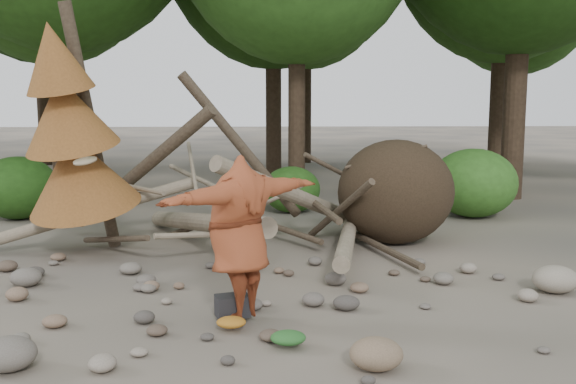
{
  "coord_description": "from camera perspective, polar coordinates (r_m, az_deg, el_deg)",
  "views": [
    {
      "loc": [
        0.06,
        -7.57,
        2.7
      ],
      "look_at": [
        0.45,
        1.5,
        1.4
      ],
      "focal_mm": 40.0,
      "sensor_mm": 36.0,
      "label": 1
    }
  ],
  "objects": [
    {
      "name": "ground",
      "position": [
        8.04,
        -2.77,
        -11.49
      ],
      "size": [
        120.0,
        120.0,
        0.0
      ],
      "primitive_type": "plane",
      "color": "#514C44",
      "rests_on": "ground"
    },
    {
      "name": "deadfall_pile",
      "position": [
        12.1,
        6.91,
        -0.23
      ],
      "size": [
        8.55,
        5.24,
        3.3
      ],
      "color": "#332619",
      "rests_on": "ground"
    },
    {
      "name": "dead_conifer",
      "position": [
        11.41,
        -18.66,
        4.76
      ],
      "size": [
        2.06,
        2.16,
        4.35
      ],
      "color": "#4C3F30",
      "rests_on": "ground"
    },
    {
      "name": "bush_left",
      "position": [
        15.9,
        -22.88,
        0.35
      ],
      "size": [
        1.8,
        1.8,
        1.44
      ],
      "primitive_type": "ellipsoid",
      "color": "#1F4712",
      "rests_on": "ground"
    },
    {
      "name": "bush_mid",
      "position": [
        15.54,
        0.31,
        0.22
      ],
      "size": [
        1.4,
        1.4,
        1.12
      ],
      "primitive_type": "ellipsoid",
      "color": "#29591A",
      "rests_on": "ground"
    },
    {
      "name": "bush_right",
      "position": [
        15.5,
        16.17,
        0.78
      ],
      "size": [
        2.0,
        2.0,
        1.6
      ],
      "primitive_type": "ellipsoid",
      "color": "#336A21",
      "rests_on": "ground"
    },
    {
      "name": "frisbee_thrower",
      "position": [
        7.74,
        -4.37,
        -4.0
      ],
      "size": [
        3.18,
        2.16,
        1.99
      ],
      "color": "brown",
      "rests_on": "ground"
    },
    {
      "name": "backpack",
      "position": [
        8.06,
        -4.96,
        -10.44
      ],
      "size": [
        0.46,
        0.37,
        0.27
      ],
      "primitive_type": "cube",
      "rotation": [
        0.0,
        0.0,
        0.29
      ],
      "color": "black",
      "rests_on": "ground"
    },
    {
      "name": "cloth_green",
      "position": [
        7.21,
        0.02,
        -13.19
      ],
      "size": [
        0.39,
        0.33,
        0.15
      ],
      "primitive_type": "ellipsoid",
      "color": "#255923",
      "rests_on": "ground"
    },
    {
      "name": "cloth_orange",
      "position": [
        7.74,
        -5.07,
        -11.8
      ],
      "size": [
        0.35,
        0.29,
        0.13
      ],
      "primitive_type": "ellipsoid",
      "color": "#9F631B",
      "rests_on": "ground"
    },
    {
      "name": "boulder_front_left",
      "position": [
        7.22,
        -23.63,
        -13.04
      ],
      "size": [
        0.57,
        0.52,
        0.34
      ],
      "primitive_type": "ellipsoid",
      "color": "#665E55",
      "rests_on": "ground"
    },
    {
      "name": "boulder_front_right",
      "position": [
        6.73,
        7.85,
        -14.07
      ],
      "size": [
        0.55,
        0.49,
        0.33
      ],
      "primitive_type": "ellipsoid",
      "color": "#7C654D",
      "rests_on": "ground"
    },
    {
      "name": "boulder_mid_right",
      "position": [
        9.9,
        22.68,
        -7.16
      ],
      "size": [
        0.64,
        0.58,
        0.39
      ],
      "primitive_type": "ellipsoid",
      "color": "gray",
      "rests_on": "ground"
    },
    {
      "name": "boulder_mid_left",
      "position": [
        10.2,
        -22.27,
        -7.02
      ],
      "size": [
        0.46,
        0.41,
        0.27
      ],
      "primitive_type": "ellipsoid",
      "color": "#665F56",
      "rests_on": "ground"
    }
  ]
}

